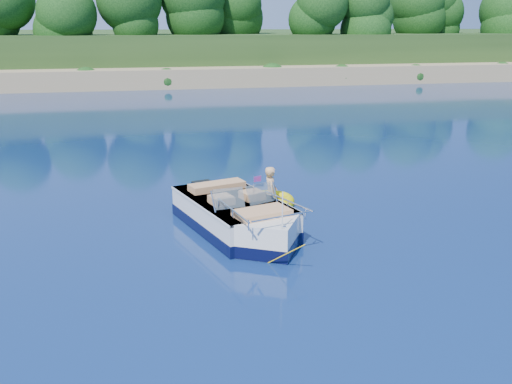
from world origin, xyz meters
TOP-DOWN VIEW (x-y plane):
  - ground at (0.00, 0.00)m, footprint 160.00×160.00m
  - shoreline at (0.00, 63.77)m, footprint 170.00×59.00m
  - treeline at (0.04, 41.01)m, footprint 150.00×7.12m
  - motorboat at (-0.21, 1.92)m, footprint 2.79×5.15m
  - tow_tube at (1.03, 3.92)m, footprint 1.48×1.48m
  - boy at (1.06, 3.94)m, footprint 0.45×0.87m

SIDE VIEW (x-z plane):
  - ground at x=0.00m, z-range 0.00..0.00m
  - boy at x=1.06m, z-range -0.83..0.83m
  - tow_tube at x=1.03m, z-range -0.09..0.28m
  - motorboat at x=-0.21m, z-range -0.54..1.22m
  - shoreline at x=0.00m, z-range -2.02..3.98m
  - treeline at x=0.04m, z-range 1.45..9.64m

